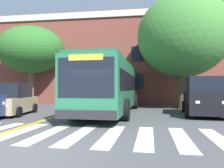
% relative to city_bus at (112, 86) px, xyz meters
% --- Properties ---
extents(ground_plane, '(120.00, 120.00, 0.00)m').
position_rel_city_bus_xyz_m(ground_plane, '(-1.03, -9.22, -1.74)').
color(ground_plane, '#4C4C4F').
extents(crosswalk, '(10.84, 3.85, 0.01)m').
position_rel_city_bus_xyz_m(crosswalk, '(-0.67, -6.97, -1.74)').
color(crosswalk, white).
rests_on(crosswalk, ground).
extents(lane_line_yellow_inner, '(0.12, 36.00, 0.01)m').
position_rel_city_bus_xyz_m(lane_line_yellow_inner, '(-2.90, 7.03, -1.74)').
color(lane_line_yellow_inner, gold).
rests_on(lane_line_yellow_inner, ground).
extents(lane_line_yellow_outer, '(0.12, 36.00, 0.01)m').
position_rel_city_bus_xyz_m(lane_line_yellow_outer, '(-2.74, 7.03, -1.74)').
color(lane_line_yellow_outer, gold).
rests_on(lane_line_yellow_outer, ground).
extents(city_bus, '(3.27, 11.94, 3.21)m').
position_rel_city_bus_xyz_m(city_bus, '(0.00, 0.00, 0.00)').
color(city_bus, '#28704C').
rests_on(city_bus, ground).
extents(car_tan_near_lane, '(2.35, 3.99, 1.90)m').
position_rel_city_bus_xyz_m(car_tan_near_lane, '(-5.70, -2.20, -0.87)').
color(car_tan_near_lane, tan).
rests_on(car_tan_near_lane, ground).
extents(car_black_far_lane, '(2.62, 4.81, 2.25)m').
position_rel_city_bus_xyz_m(car_black_far_lane, '(5.58, -0.83, -0.67)').
color(car_black_far_lane, black).
rests_on(car_black_far_lane, ground).
extents(car_silver_behind_bus, '(2.56, 5.17, 2.12)m').
position_rel_city_bus_xyz_m(car_silver_behind_bus, '(-0.41, 8.29, -0.73)').
color(car_silver_behind_bus, '#B7BABF').
rests_on(car_silver_behind_bus, ground).
extents(street_tree_curbside_large, '(9.75, 9.83, 8.89)m').
position_rel_city_bus_xyz_m(street_tree_curbside_large, '(5.06, 3.05, 3.91)').
color(street_tree_curbside_large, brown).
rests_on(street_tree_curbside_large, ground).
extents(street_tree_curbside_small, '(8.82, 8.80, 7.46)m').
position_rel_city_bus_xyz_m(street_tree_curbside_small, '(-8.53, 5.10, 3.48)').
color(street_tree_curbside_small, brown).
rests_on(street_tree_curbside_small, ground).
extents(building_facade, '(42.08, 7.90, 9.10)m').
position_rel_city_bus_xyz_m(building_facade, '(1.51, 10.03, 2.82)').
color(building_facade, brown).
rests_on(building_facade, ground).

